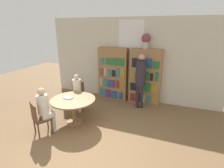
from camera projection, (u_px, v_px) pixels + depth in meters
name	position (u px, v px, depth m)	size (l,w,h in m)	color
ground_plane	(85.00, 155.00, 3.81)	(16.00, 16.00, 0.00)	brown
wall_back	(131.00, 60.00, 6.40)	(6.40, 0.07, 3.00)	beige
bookshelf_left	(113.00, 74.00, 6.61)	(1.10, 0.34, 1.96)	olive
bookshelf_right	(145.00, 77.00, 6.19)	(1.10, 0.34, 1.96)	olive
flower_vase	(146.00, 40.00, 5.81)	(0.31, 0.31, 0.50)	#B7AD9E
reading_table	(73.00, 103.00, 4.94)	(1.26, 1.26, 0.74)	olive
chair_near_camera	(39.00, 117.00, 4.40)	(0.55, 0.55, 0.90)	brown
chair_left_side	(78.00, 94.00, 5.90)	(0.53, 0.53, 0.90)	brown
seated_reader_left	(77.00, 91.00, 5.66)	(0.38, 0.41, 1.23)	beige
seated_reader_right	(45.00, 107.00, 4.44)	(0.40, 0.42, 1.25)	beige
librarian_standing	(141.00, 76.00, 5.71)	(0.32, 0.59, 1.85)	#28232D
open_book_on_table	(68.00, 98.00, 4.95)	(0.24, 0.18, 0.03)	silver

